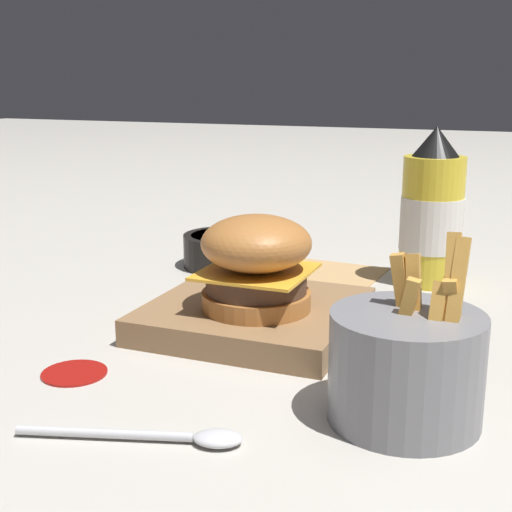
# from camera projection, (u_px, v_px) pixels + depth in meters

# --- Properties ---
(ground_plane) EXTENTS (6.00, 6.00, 0.00)m
(ground_plane) POSITION_uv_depth(u_px,v_px,m) (326.00, 338.00, 0.73)
(ground_plane) COLOR #B7B2A8
(serving_board) EXTENTS (0.21, 0.21, 0.03)m
(serving_board) POSITION_uv_depth(u_px,v_px,m) (256.00, 314.00, 0.75)
(serving_board) COLOR olive
(serving_board) RESTS_ON ground_plane
(burger) EXTENTS (0.11, 0.11, 0.10)m
(burger) POSITION_uv_depth(u_px,v_px,m) (256.00, 262.00, 0.72)
(burger) COLOR #AD6B33
(burger) RESTS_ON serving_board
(ketchup_bottle) EXTENTS (0.08, 0.08, 0.20)m
(ketchup_bottle) POSITION_uv_depth(u_px,v_px,m) (432.00, 215.00, 0.90)
(ketchup_bottle) COLOR yellow
(ketchup_bottle) RESTS_ON ground_plane
(fries_basket) EXTENTS (0.12, 0.12, 0.15)m
(fries_basket) POSITION_uv_depth(u_px,v_px,m) (407.00, 365.00, 0.54)
(fries_basket) COLOR slate
(fries_basket) RESTS_ON ground_plane
(side_bowl) EXTENTS (0.12, 0.12, 0.05)m
(side_bowl) POSITION_uv_depth(u_px,v_px,m) (225.00, 249.00, 0.99)
(side_bowl) COLOR black
(side_bowl) RESTS_ON ground_plane
(spoon) EXTENTS (0.06, 0.17, 0.01)m
(spoon) POSITION_uv_depth(u_px,v_px,m) (171.00, 436.00, 0.52)
(spoon) COLOR silver
(spoon) RESTS_ON ground_plane
(ketchup_puddle) EXTENTS (0.06, 0.06, 0.00)m
(ketchup_puddle) POSITION_uv_depth(u_px,v_px,m) (74.00, 372.00, 0.64)
(ketchup_puddle) COLOR #9E140F
(ketchup_puddle) RESTS_ON ground_plane
(parchment_square) EXTENTS (0.14, 0.14, 0.00)m
(parchment_square) POSITION_uv_depth(u_px,v_px,m) (331.00, 274.00, 0.95)
(parchment_square) COLOR tan
(parchment_square) RESTS_ON ground_plane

